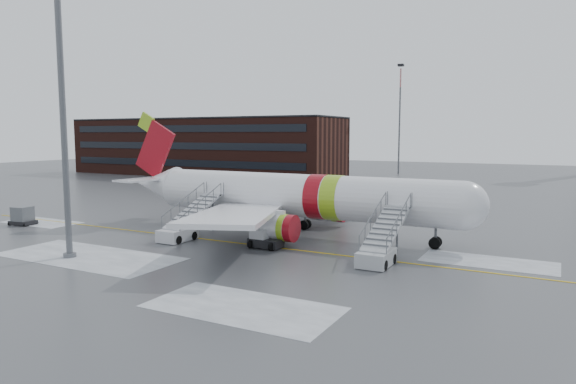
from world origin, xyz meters
The scene contains 9 objects.
ground centered at (0.00, 0.00, 0.00)m, with size 260.00×260.00×0.00m, color #494C4F.
airliner centered at (2.82, 4.67, 3.42)m, with size 35.03×32.97×11.18m.
airstair_fwd centered at (13.37, -1.87, 1.06)m, with size 2.05×7.70×3.48m.
airstair_aft centered at (-3.89, -1.87, 1.06)m, with size 2.05×7.70×3.48m.
pushback_tug centered at (3.81, -1.46, 0.66)m, with size 2.64×2.00×1.49m.
uld_container centered at (-22.39, -3.76, 0.85)m, with size 2.40×1.88×1.81m.
light_mast_near centered at (-7.08, -10.74, 13.87)m, with size 1.20×1.20×26.92m.
terminal_building centered at (-45.00, 54.98, 6.20)m, with size 62.00×16.11×12.30m.
light_mast_far_n centered at (-8.00, 78.00, 13.84)m, with size 1.20×1.20×24.25m.
Camera 1 is at (24.04, -35.54, 8.89)m, focal length 32.00 mm.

